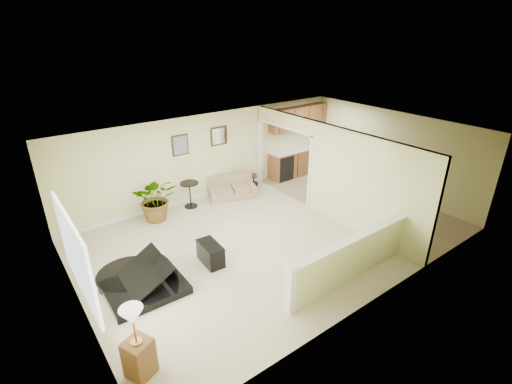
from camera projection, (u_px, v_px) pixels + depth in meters
floor at (274, 234)px, 9.25m from camera, size 9.00×9.00×0.00m
back_wall at (211, 156)px, 10.92m from camera, size 9.00×0.04×2.50m
front_wall at (383, 244)px, 6.54m from camera, size 9.00×0.04×2.50m
left_wall at (70, 253)px, 6.28m from camera, size 0.04×6.00×2.50m
right_wall at (390, 152)px, 11.18m from camera, size 0.04×6.00×2.50m
ceiling at (276, 137)px, 8.21m from camera, size 9.00×6.00×0.04m
kitchen_vinyl at (356, 201)px, 10.96m from camera, size 2.70×6.00×0.01m
interior_partition at (321, 170)px, 9.91m from camera, size 0.18×5.99×2.50m
pony_half_wall at (350, 258)px, 7.39m from camera, size 3.42×0.22×1.00m
left_window at (76, 256)px, 5.84m from camera, size 0.05×2.15×1.45m
wall_art_left at (180, 145)px, 10.18m from camera, size 0.48×0.04×0.58m
wall_mirror at (219, 136)px, 10.84m from camera, size 0.55×0.04×0.55m
kitchen_cabinets at (296, 150)px, 12.62m from camera, size 2.36×0.65×2.33m
piano at (137, 263)px, 7.14m from camera, size 1.76×1.81×1.38m
piano_bench at (211, 253)px, 8.06m from camera, size 0.41×0.73×0.47m
loveseat at (231, 186)px, 11.21m from camera, size 1.65×1.23×0.80m
accent_table at (190, 191)px, 10.45m from camera, size 0.51×0.51×0.75m
palm_plant at (156, 199)px, 9.72m from camera, size 1.40×1.33×1.23m
small_plant at (253, 182)px, 11.66m from camera, size 0.35×0.35×0.56m
lamp_stand at (137, 347)px, 5.35m from camera, size 0.48×0.48×1.24m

